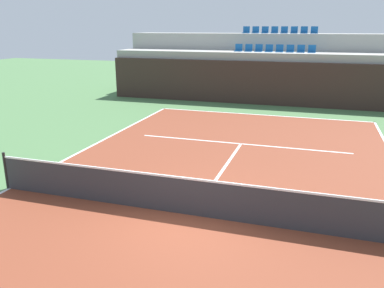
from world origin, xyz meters
The scene contains 12 objects.
ground_plane centered at (0.00, 0.00, 0.00)m, with size 80.00×80.00×0.00m, color #477042.
court_surface centered at (0.00, 0.00, 0.01)m, with size 11.00×24.00×0.01m, color brown.
baseline_far centered at (0.00, 11.95, 0.01)m, with size 11.00×0.10×0.00m, color white.
sideline_left centered at (-5.45, 0.00, 0.01)m, with size 0.10×24.00×0.00m, color white.
service_line_far centered at (0.00, 6.40, 0.01)m, with size 8.26×0.10×0.00m, color white.
centre_service_line centered at (0.00, 3.20, 0.01)m, with size 0.10×6.40×0.00m, color white.
back_wall centered at (0.00, 14.90, 1.25)m, with size 19.77×0.30×2.51m, color #33231E.
stands_tier_lower centered at (0.00, 16.25, 1.48)m, with size 19.77×2.40×2.97m, color #9E9E99.
stands_tier_upper centered at (0.00, 18.65, 2.00)m, with size 19.77×2.40×4.01m, color #9E9E99.
seating_row_lower centered at (0.00, 16.34, 3.09)m, with size 4.79×0.44×0.44m.
seating_row_upper centered at (0.00, 18.74, 4.13)m, with size 4.79×0.44×0.44m.
tennis_net centered at (0.00, 0.00, 0.51)m, with size 11.08×0.08×1.07m.
Camera 1 is at (2.67, -8.33, 4.44)m, focal length 36.89 mm.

